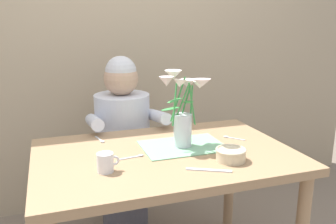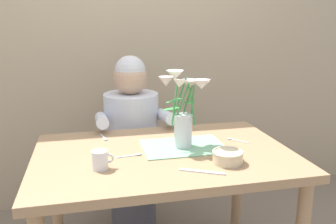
{
  "view_description": "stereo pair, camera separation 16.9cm",
  "coord_description": "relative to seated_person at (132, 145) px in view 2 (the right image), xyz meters",
  "views": [
    {
      "loc": [
        -0.5,
        -1.5,
        1.34
      ],
      "look_at": [
        0.03,
        0.05,
        0.92
      ],
      "focal_mm": 38.25,
      "sensor_mm": 36.0,
      "label": 1
    },
    {
      "loc": [
        -0.33,
        -1.55,
        1.34
      ],
      "look_at": [
        0.03,
        0.05,
        0.92
      ],
      "focal_mm": 38.25,
      "sensor_mm": 36.0,
      "label": 2
    }
  ],
  "objects": [
    {
      "name": "spoon_0",
      "position": [
        -0.07,
        -0.63,
        0.18
      ],
      "size": [
        0.12,
        0.03,
        0.01
      ],
      "color": "silver",
      "rests_on": "dining_table"
    },
    {
      "name": "spoon_2",
      "position": [
        -0.19,
        -0.36,
        0.18
      ],
      "size": [
        0.04,
        0.12,
        0.01
      ],
      "color": "silver",
      "rests_on": "dining_table"
    },
    {
      "name": "striped_placemat",
      "position": [
        0.18,
        -0.57,
        0.18
      ],
      "size": [
        0.4,
        0.28,
        0.0
      ],
      "primitive_type": "cube",
      "color": "#7AB289",
      "rests_on": "dining_table"
    },
    {
      "name": "dining_table",
      "position": [
        0.08,
        -0.62,
        0.08
      ],
      "size": [
        1.2,
        0.8,
        0.74
      ],
      "color": "#9E7A56",
      "rests_on": "ground_plane"
    },
    {
      "name": "seated_person",
      "position": [
        0.0,
        0.0,
        0.0
      ],
      "size": [
        0.45,
        0.47,
        1.14
      ],
      "rotation": [
        0.0,
        0.0,
        -0.02
      ],
      "color": "#4C4C56",
      "rests_on": "ground_plane"
    },
    {
      "name": "dinner_knife",
      "position": [
        0.18,
        -0.88,
        0.18
      ],
      "size": [
        0.18,
        0.1,
        0.0
      ],
      "primitive_type": "cube",
      "rotation": [
        0.0,
        0.0,
        -0.48
      ],
      "color": "silver",
      "rests_on": "dining_table"
    },
    {
      "name": "wood_panel_backdrop",
      "position": [
        0.08,
        0.43,
        0.69
      ],
      "size": [
        4.0,
        0.1,
        2.5
      ],
      "primitive_type": "cube",
      "color": "tan",
      "rests_on": "ground_plane"
    },
    {
      "name": "spoon_1",
      "position": [
        0.47,
        -0.53,
        0.18
      ],
      "size": [
        0.09,
        0.1,
        0.01
      ],
      "color": "silver",
      "rests_on": "dining_table"
    },
    {
      "name": "flower_vase",
      "position": [
        0.19,
        -0.56,
        0.39
      ],
      "size": [
        0.27,
        0.24,
        0.37
      ],
      "color": "silver",
      "rests_on": "dining_table"
    },
    {
      "name": "coffee_cup",
      "position": [
        -0.22,
        -0.75,
        0.22
      ],
      "size": [
        0.09,
        0.07,
        0.08
      ],
      "color": "silver",
      "rests_on": "dining_table"
    },
    {
      "name": "ceramic_bowl",
      "position": [
        0.32,
        -0.81,
        0.21
      ],
      "size": [
        0.14,
        0.14,
        0.06
      ],
      "color": "beige",
      "rests_on": "dining_table"
    }
  ]
}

